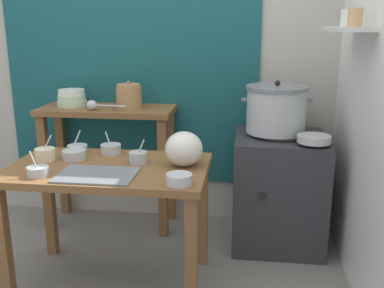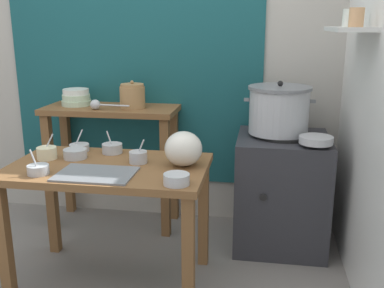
{
  "view_description": "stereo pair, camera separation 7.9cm",
  "coord_description": "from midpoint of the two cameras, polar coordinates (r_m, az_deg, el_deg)",
  "views": [
    {
      "loc": [
        0.73,
        -2.2,
        1.48
      ],
      "look_at": [
        0.42,
        0.21,
        0.82
      ],
      "focal_mm": 41.64,
      "sensor_mm": 36.0,
      "label": 1
    },
    {
      "loc": [
        0.8,
        -2.19,
        1.48
      ],
      "look_at": [
        0.42,
        0.21,
        0.82
      ],
      "focal_mm": 41.64,
      "sensor_mm": 36.0,
      "label": 2
    }
  ],
  "objects": [
    {
      "name": "ground_plane",
      "position": [
        2.76,
        -10.51,
        -17.56
      ],
      "size": [
        9.0,
        9.0,
        0.0
      ],
      "primitive_type": "plane",
      "color": "gray"
    },
    {
      "name": "wall_back",
      "position": [
        3.37,
        -4.49,
        12.13
      ],
      "size": [
        4.4,
        0.12,
        2.6
      ],
      "color": "#B2ADA3",
      "rests_on": "ground"
    },
    {
      "name": "wall_right",
      "position": [
        2.49,
        22.4,
        9.94
      ],
      "size": [
        0.3,
        3.2,
        2.6
      ],
      "color": "white",
      "rests_on": "ground"
    },
    {
      "name": "prep_table",
      "position": [
        2.55,
        -11.47,
        -5.13
      ],
      "size": [
        1.1,
        0.66,
        0.72
      ],
      "color": "brown",
      "rests_on": "ground"
    },
    {
      "name": "back_shelf_table",
      "position": [
        3.3,
        -11.35,
        0.84
      ],
      "size": [
        0.96,
        0.4,
        0.9
      ],
      "color": "brown",
      "rests_on": "ground"
    },
    {
      "name": "stove_block",
      "position": [
        3.1,
        10.28,
        -5.76
      ],
      "size": [
        0.6,
        0.61,
        0.78
      ],
      "color": "#2D2D33",
      "rests_on": "ground"
    },
    {
      "name": "steamer_pot",
      "position": [
        2.97,
        9.99,
        4.41
      ],
      "size": [
        0.46,
        0.41,
        0.35
      ],
      "color": "#B7BABF",
      "rests_on": "stove_block"
    },
    {
      "name": "clay_pot",
      "position": [
        3.19,
        -8.78,
        6.06
      ],
      "size": [
        0.18,
        0.18,
        0.19
      ],
      "color": "#A37A4C",
      "rests_on": "back_shelf_table"
    },
    {
      "name": "bowl_stack_enamel",
      "position": [
        3.36,
        -15.81,
        5.66
      ],
      "size": [
        0.21,
        0.21,
        0.12
      ],
      "color": "#B7D1AD",
      "rests_on": "back_shelf_table"
    },
    {
      "name": "ladle",
      "position": [
        3.16,
        -13.22,
        4.86
      ],
      "size": [
        0.28,
        0.07,
        0.07
      ],
      "color": "#B7BABF",
      "rests_on": "back_shelf_table"
    },
    {
      "name": "serving_tray",
      "position": [
        2.36,
        -13.04,
        -3.89
      ],
      "size": [
        0.4,
        0.28,
        0.01
      ],
      "primitive_type": "cube",
      "color": "slate",
      "rests_on": "prep_table"
    },
    {
      "name": "plastic_bag",
      "position": [
        2.44,
        -1.97,
        -0.62
      ],
      "size": [
        0.21,
        0.21,
        0.19
      ],
      "primitive_type": "ellipsoid",
      "color": "silver",
      "rests_on": "prep_table"
    },
    {
      "name": "wide_pan",
      "position": [
        2.79,
        14.58,
        0.64
      ],
      "size": [
        0.2,
        0.2,
        0.04
      ],
      "primitive_type": "cylinder",
      "color": "#B7BABF",
      "rests_on": "stove_block"
    },
    {
      "name": "prep_bowl_0",
      "position": [
        2.7,
        -19.11,
        -1.2
      ],
      "size": [
        0.11,
        0.11,
        0.15
      ],
      "color": "beige",
      "rests_on": "prep_table"
    },
    {
      "name": "prep_bowl_1",
      "position": [
        2.62,
        -1.43,
        -0.84
      ],
      "size": [
        0.11,
        0.11,
        0.14
      ],
      "color": "#E5C684",
      "rests_on": "prep_table"
    },
    {
      "name": "prep_bowl_2",
      "position": [
        2.67,
        -15.71,
        -1.29
      ],
      "size": [
        0.13,
        0.13,
        0.06
      ],
      "color": "#B7BABF",
      "rests_on": "prep_table"
    },
    {
      "name": "prep_bowl_3",
      "position": [
        2.73,
        -11.17,
        -0.59
      ],
      "size": [
        0.12,
        0.12,
        0.14
      ],
      "color": "#B7BABF",
      "rests_on": "prep_table"
    },
    {
      "name": "prep_bowl_4",
      "position": [
        2.81,
        -15.26,
        -0.51
      ],
      "size": [
        0.12,
        0.12,
        0.13
      ],
      "color": "#B7BABF",
      "rests_on": "prep_table"
    },
    {
      "name": "prep_bowl_5",
      "position": [
        2.52,
        -7.8,
        -1.68
      ],
      "size": [
        0.1,
        0.1,
        0.14
      ],
      "color": "#B7BABF",
      "rests_on": "prep_table"
    },
    {
      "name": "prep_bowl_6",
      "position": [
        2.17,
        -2.71,
        -4.49
      ],
      "size": [
        0.13,
        0.13,
        0.05
      ],
      "color": "#B7BABF",
      "rests_on": "prep_table"
    },
    {
      "name": "prep_bowl_7",
      "position": [
        2.44,
        -20.01,
        -3.24
      ],
      "size": [
        0.11,
        0.11,
        0.13
      ],
      "color": "#B7BABF",
      "rests_on": "prep_table"
    }
  ]
}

